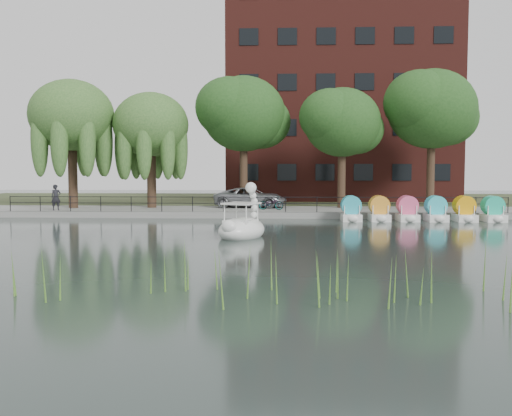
# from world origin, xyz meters

# --- Properties ---
(ground_plane) EXTENTS (120.00, 120.00, 0.00)m
(ground_plane) POSITION_xyz_m (0.00, 0.00, 0.00)
(ground_plane) COLOR #34423F
(promenade) EXTENTS (40.00, 6.00, 0.40)m
(promenade) POSITION_xyz_m (0.00, 16.00, 0.20)
(promenade) COLOR gray
(promenade) RESTS_ON ground_plane
(kerb) EXTENTS (40.00, 0.25, 0.40)m
(kerb) POSITION_xyz_m (0.00, 13.05, 0.20)
(kerb) COLOR gray
(kerb) RESTS_ON ground_plane
(land_strip) EXTENTS (60.00, 22.00, 0.36)m
(land_strip) POSITION_xyz_m (0.00, 30.00, 0.18)
(land_strip) COLOR #47512D
(land_strip) RESTS_ON ground_plane
(railing) EXTENTS (32.00, 0.05, 1.00)m
(railing) POSITION_xyz_m (0.00, 13.25, 1.15)
(railing) COLOR black
(railing) RESTS_ON promenade
(apartment_building) EXTENTS (20.00, 10.07, 18.00)m
(apartment_building) POSITION_xyz_m (7.00, 29.97, 9.36)
(apartment_building) COLOR #4C1E16
(apartment_building) RESTS_ON land_strip
(willow_left) EXTENTS (5.88, 5.88, 9.01)m
(willow_left) POSITION_xyz_m (-13.00, 16.50, 6.87)
(willow_left) COLOR #473323
(willow_left) RESTS_ON promenade
(willow_mid) EXTENTS (5.32, 5.32, 8.15)m
(willow_mid) POSITION_xyz_m (-7.50, 17.00, 6.25)
(willow_mid) COLOR #473323
(willow_mid) RESTS_ON promenade
(broadleaf_center) EXTENTS (6.00, 6.00, 9.25)m
(broadleaf_center) POSITION_xyz_m (-1.00, 18.00, 7.06)
(broadleaf_center) COLOR #473323
(broadleaf_center) RESTS_ON promenade
(broadleaf_right) EXTENTS (5.40, 5.40, 8.32)m
(broadleaf_right) POSITION_xyz_m (6.00, 17.50, 6.39)
(broadleaf_right) COLOR #473323
(broadleaf_right) RESTS_ON promenade
(broadleaf_far) EXTENTS (6.30, 6.30, 9.71)m
(broadleaf_far) POSITION_xyz_m (12.50, 18.50, 7.40)
(broadleaf_far) COLOR #473323
(broadleaf_far) RESTS_ON promenade
(minivan) EXTENTS (3.33, 6.17, 1.65)m
(minivan) POSITION_xyz_m (-0.47, 17.41, 1.22)
(minivan) COLOR gray
(minivan) RESTS_ON promenade
(bicycle) EXTENTS (1.03, 1.82, 1.00)m
(bicycle) POSITION_xyz_m (1.03, 15.28, 0.90)
(bicycle) COLOR gray
(bicycle) RESTS_ON promenade
(pedestrian) EXTENTS (0.86, 0.81, 1.98)m
(pedestrian) POSITION_xyz_m (-13.29, 14.10, 1.39)
(pedestrian) COLOR black
(pedestrian) RESTS_ON promenade
(swan_boat) EXTENTS (2.88, 3.49, 2.54)m
(swan_boat) POSITION_xyz_m (-0.10, 3.05, 0.56)
(swan_boat) COLOR white
(swan_boat) RESTS_ON ground_plane
(pedal_boat_row) EXTENTS (9.65, 1.70, 1.40)m
(pedal_boat_row) POSITION_xyz_m (10.22, 11.61, 0.61)
(pedal_boat_row) COLOR white
(pedal_boat_row) RESTS_ON ground_plane
(reed_bank) EXTENTS (24.00, 2.40, 1.20)m
(reed_bank) POSITION_xyz_m (2.00, -9.50, 0.60)
(reed_bank) COLOR #669938
(reed_bank) RESTS_ON ground_plane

